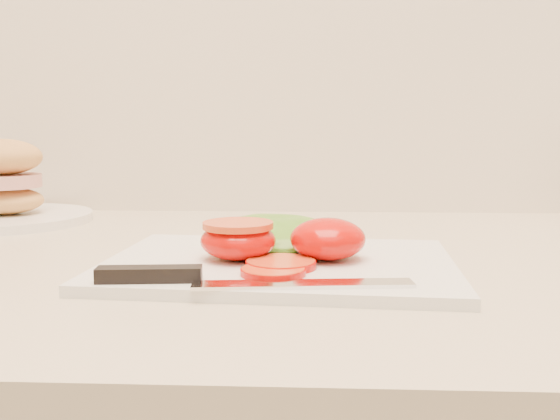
{
  "coord_description": "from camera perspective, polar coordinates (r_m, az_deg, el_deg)",
  "views": [
    {
      "loc": [
        -0.24,
        1.04,
        1.06
      ],
      "look_at": [
        -0.27,
        1.62,
        0.99
      ],
      "focal_mm": 40.0,
      "sensor_mm": 36.0,
      "label": 1
    }
  ],
  "objects": [
    {
      "name": "sandwich_plate",
      "position": [
        0.94,
        -23.94,
        1.44
      ],
      "size": [
        0.23,
        0.23,
        0.11
      ],
      "rotation": [
        0.0,
        0.0,
        0.36
      ],
      "color": "white",
      "rests_on": "counter"
    },
    {
      "name": "tomato_slice_1",
      "position": [
        0.52,
        -0.64,
        -5.63
      ],
      "size": [
        0.05,
        0.05,
        0.01
      ],
      "primitive_type": "cylinder",
      "color": "#EF5524",
      "rests_on": "cutting_board"
    },
    {
      "name": "tomato_half_dome",
      "position": [
        0.58,
        4.38,
        -2.64
      ],
      "size": [
        0.07,
        0.07,
        0.04
      ],
      "primitive_type": "ellipsoid",
      "color": "#D40500",
      "rests_on": "cutting_board"
    },
    {
      "name": "knife",
      "position": [
        0.5,
        -6.55,
        -6.2
      ],
      "size": [
        0.25,
        0.04,
        0.01
      ],
      "rotation": [
        0.0,
        0.0,
        0.1
      ],
      "color": "silver",
      "rests_on": "cutting_board"
    },
    {
      "name": "tomato_half_cut",
      "position": [
        0.58,
        -3.85,
        -2.63
      ],
      "size": [
        0.07,
        0.07,
        0.04
      ],
      "color": "#D40500",
      "rests_on": "cutting_board"
    },
    {
      "name": "cutting_board",
      "position": [
        0.58,
        -0.05,
        -5.01
      ],
      "size": [
        0.33,
        0.25,
        0.01
      ],
      "primitive_type": "cube",
      "rotation": [
        0.0,
        0.0,
        -0.07
      ],
      "color": "silver",
      "rests_on": "counter"
    },
    {
      "name": "tomato_slice_0",
      "position": [
        0.55,
        0.07,
        -4.95
      ],
      "size": [
        0.06,
        0.06,
        0.01
      ],
      "primitive_type": "cylinder",
      "color": "#EF5524",
      "rests_on": "cutting_board"
    },
    {
      "name": "lettuce_leaf_0",
      "position": [
        0.65,
        -0.52,
        -2.14
      ],
      "size": [
        0.15,
        0.11,
        0.03
      ],
      "primitive_type": "ellipsoid",
      "rotation": [
        0.0,
        0.0,
        -0.16
      ],
      "color": "#609327",
      "rests_on": "cutting_board"
    }
  ]
}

